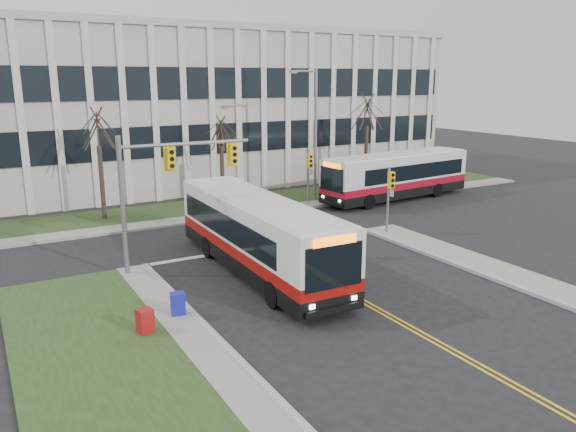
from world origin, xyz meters
The scene contains 17 objects.
ground centered at (0.00, 0.00, 0.00)m, with size 120.00×120.00×0.00m, color black.
sidewalk_west centered at (-7.00, -5.00, 0.07)m, with size 1.20×26.00×0.14m, color #9E9B93.
sidewalk_cross centered at (5.00, 15.20, 0.07)m, with size 44.00×1.60×0.14m, color #9E9B93.
building_lawn centered at (5.00, 18.00, 0.06)m, with size 44.00×5.00×0.12m, color #29401B.
office_building centered at (5.00, 30.00, 6.00)m, with size 40.00×16.00×12.00m, color beige.
mast_arm_signal centered at (-5.62, 7.16, 4.26)m, with size 6.11×0.38×6.20m.
signal_pole_near centered at (7.20, 6.90, 2.50)m, with size 0.34×0.39×3.80m.
signal_pole_far centered at (7.20, 15.40, 2.50)m, with size 0.34×0.39×3.80m.
streetlight centered at (8.03, 16.20, 5.19)m, with size 2.15×0.25×9.20m.
directory_sign centered at (2.50, 17.50, 1.17)m, with size 1.50×0.12×2.00m.
tree_left centered at (-6.00, 18.00, 5.51)m, with size 1.80×1.80×7.70m.
tree_mid centered at (2.00, 18.20, 4.88)m, with size 1.80×1.80×6.82m.
tree_right centered at (14.00, 18.00, 5.91)m, with size 1.80×1.80×8.25m.
bus_main centered at (-2.01, 4.80, 1.66)m, with size 2.70×12.47×3.33m, color silver, non-canonical shape.
bus_cross centered at (13.75, 14.00, 1.62)m, with size 2.64×12.17×3.25m, color silver, non-canonical shape.
newspaper_box_blue centered at (-6.80, 1.78, 0.47)m, with size 0.50×0.45×0.95m, color #161E9C.
newspaper_box_red centered at (-8.25, 0.91, 0.47)m, with size 0.50×0.45×0.95m, color maroon.
Camera 1 is at (-12.73, -16.82, 8.53)m, focal length 35.00 mm.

